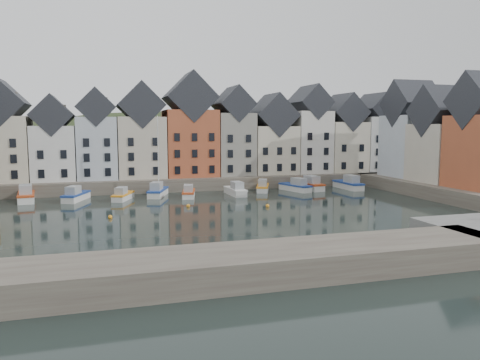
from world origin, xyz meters
name	(u,v)px	position (x,y,z in m)	size (l,w,h in m)	color
ground	(234,217)	(0.00, 0.00, 0.00)	(260.00, 260.00, 0.00)	black
far_quay	(188,180)	(0.00, 30.00, 1.00)	(90.00, 16.00, 2.00)	#4D433B
right_quay	(472,192)	(37.00, 3.00, 1.00)	(14.00, 54.00, 2.00)	#4D433B
near_wall	(180,271)	(-10.00, -22.00, 1.00)	(50.00, 6.00, 2.00)	#4D433B
hillside	(169,248)	(0.02, 56.00, -17.96)	(153.60, 70.40, 64.00)	#232F17
far_terrace	(208,136)	(3.21, 28.00, 8.88)	(72.37, 8.16, 17.78)	beige
right_terrace	(445,137)	(36.00, 8.07, 8.91)	(8.30, 24.25, 16.36)	silver
mooring_buoys	(192,209)	(-4.00, 5.33, 0.15)	(20.50, 5.50, 0.50)	orange
boat_a	(26,196)	(-25.11, 19.12, 0.80)	(2.99, 7.23, 2.70)	silver
boat_b	(76,196)	(-18.45, 17.70, 0.72)	(3.94, 6.55, 2.40)	silver
boat_c	(123,196)	(-11.98, 16.59, 0.63)	(3.60, 5.78, 2.12)	silver
boat_d	(158,191)	(-6.74, 18.57, 0.80)	(3.98, 6.76, 12.35)	silver
boat_e	(189,193)	(-2.40, 16.44, 0.64)	(2.94, 5.85, 2.15)	silver
boat_f	(236,191)	(4.94, 16.48, 0.71)	(2.18, 6.26, 2.38)	silver
boat_g	(263,187)	(10.32, 19.20, 0.67)	(3.87, 6.13, 2.26)	silver
boat_h	(296,187)	(15.64, 18.01, 0.73)	(3.78, 6.66, 2.44)	silver
boat_i	(309,185)	(18.43, 18.92, 0.79)	(3.13, 7.18, 2.67)	silver
boat_j	(349,184)	(25.23, 17.78, 0.79)	(2.37, 7.01, 2.67)	silver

